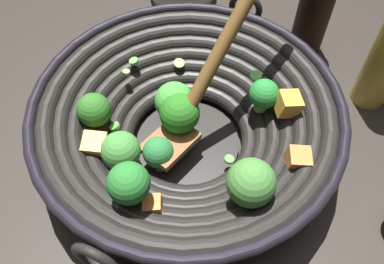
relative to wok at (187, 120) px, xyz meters
The scene contains 3 objects.
ground_plane 0.06m from the wok, 94.69° to the right, with size 4.00×4.00×0.00m, color #28231E.
wok is the anchor object (origin of this frame).
soy_sauce_bottle 0.29m from the wok, 122.01° to the right, with size 0.05×0.05×0.20m.
Camera 1 is at (-0.07, 0.32, 0.49)m, focal length 38.11 mm.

